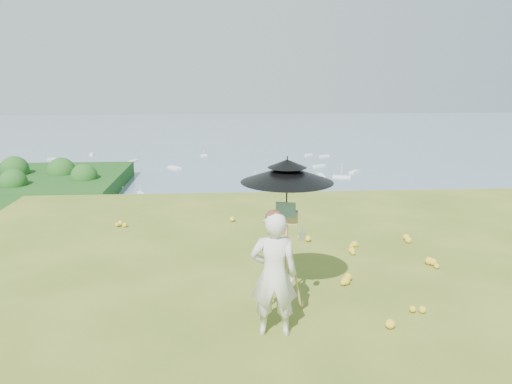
{
  "coord_description": "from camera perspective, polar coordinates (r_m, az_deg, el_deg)",
  "views": [
    {
      "loc": [
        -1.59,
        -6.51,
        3.25
      ],
      "look_at": [
        -1.0,
        2.24,
        1.15
      ],
      "focal_mm": 35.0,
      "sensor_mm": 36.0,
      "label": 1
    }
  ],
  "objects": [
    {
      "name": "slope_trees",
      "position": [
        45.37,
        -1.53,
        -10.26
      ],
      "size": [
        110.0,
        50.0,
        6.0
      ],
      "primitive_type": null,
      "color": "#1F5519",
      "rests_on": "forest_slope"
    },
    {
      "name": "harbor_town",
      "position": [
        87.86,
        -2.55,
        -8.44
      ],
      "size": [
        110.0,
        22.0,
        5.0
      ],
      "primitive_type": null,
      "color": "beige",
      "rests_on": "shoreline_tier"
    },
    {
      "name": "sun_umbrella",
      "position": [
        6.57,
        3.54,
        0.35
      ],
      "size": [
        1.37,
        1.37,
        0.88
      ],
      "primitive_type": null,
      "rotation": [
        0.0,
        0.0,
        -0.13
      ],
      "color": "black",
      "rests_on": "field_easel"
    },
    {
      "name": "field_easel",
      "position": [
        6.83,
        3.42,
        -7.56
      ],
      "size": [
        0.76,
        0.76,
        1.6
      ],
      "primitive_type": null,
      "rotation": [
        0.0,
        0.0,
        -0.3
      ],
      "color": "#AA7E47",
      "rests_on": "ground"
    },
    {
      "name": "shoreline_tier",
      "position": [
        90.48,
        -2.5,
        -12.26
      ],
      "size": [
        170.0,
        28.0,
        8.0
      ],
      "primitive_type": "cube",
      "color": "gray",
      "rests_on": "bay_water"
    },
    {
      "name": "wildflowers",
      "position": [
        7.64,
        8.7,
        -11.35
      ],
      "size": [
        10.0,
        10.5,
        0.12
      ],
      "primitive_type": null,
      "color": "gold",
      "rests_on": "ground"
    },
    {
      "name": "moored_boats",
      "position": [
        171.87,
        -7.38,
        0.95
      ],
      "size": [
        140.0,
        140.0,
        0.7
      ],
      "primitive_type": null,
      "color": "white",
      "rests_on": "bay_water"
    },
    {
      "name": "bay_water",
      "position": [
        249.31,
        -3.44,
        4.84
      ],
      "size": [
        700.0,
        700.0,
        0.0
      ],
      "primitive_type": "plane",
      "color": "slate",
      "rests_on": "ground"
    },
    {
      "name": "ground",
      "position": [
        7.45,
        9.1,
        -12.56
      ],
      "size": [
        14.0,
        14.0,
        0.0
      ],
      "primitive_type": "plane",
      "color": "#49661D",
      "rests_on": "ground"
    },
    {
      "name": "painter",
      "position": [
        6.27,
        2.04,
        -9.4
      ],
      "size": [
        0.62,
        0.44,
        1.62
      ],
      "primitive_type": "imported",
      "rotation": [
        0.0,
        0.0,
        3.05
      ],
      "color": "silver",
      "rests_on": "ground"
    },
    {
      "name": "painter_cap",
      "position": [
        6.02,
        2.1,
        -2.66
      ],
      "size": [
        0.27,
        0.31,
        0.1
      ],
      "primitive_type": null,
      "rotation": [
        0.0,
        0.0,
        -0.21
      ],
      "color": "#CC7078",
      "rests_on": "painter"
    }
  ]
}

